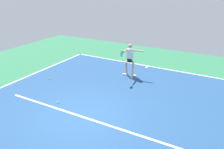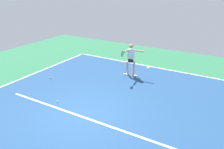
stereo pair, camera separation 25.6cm
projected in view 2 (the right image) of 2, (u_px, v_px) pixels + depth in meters
name	position (u px, v px, depth m)	size (l,w,h in m)	color
ground_plane	(86.00, 115.00, 8.99)	(21.72, 21.72, 0.00)	#2D754C
court_surface	(86.00, 115.00, 8.99)	(10.53, 13.23, 0.00)	navy
court_line_baseline_near	(150.00, 66.00, 14.23)	(10.53, 0.10, 0.01)	white
court_line_sideline_right	(2.00, 87.00, 11.47)	(0.10, 13.23, 0.01)	white
court_line_service	(83.00, 117.00, 8.87)	(7.90, 0.10, 0.01)	white
court_line_centre_mark	(148.00, 67.00, 14.07)	(0.10, 0.30, 0.01)	white
tennis_player	(131.00, 58.00, 12.38)	(1.13, 1.26, 1.82)	tan
tennis_ball_far_corner	(51.00, 78.00, 12.40)	(0.07, 0.07, 0.07)	yellow
tennis_ball_near_player	(57.00, 101.00, 9.97)	(0.07, 0.07, 0.07)	#CCE033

